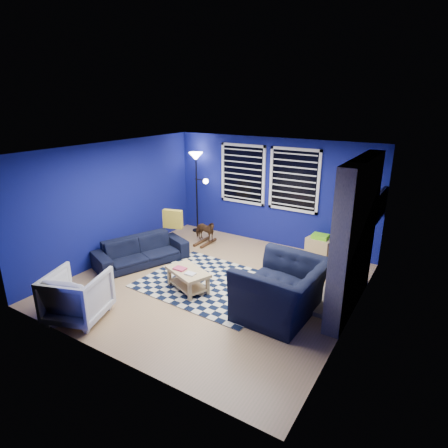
% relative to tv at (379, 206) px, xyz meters
% --- Properties ---
extents(floor, '(5.00, 5.00, 0.00)m').
position_rel_tv_xyz_m(floor, '(-2.45, -2.00, -1.40)').
color(floor, tan).
rests_on(floor, ground).
extents(ceiling, '(5.00, 5.00, 0.00)m').
position_rel_tv_xyz_m(ceiling, '(-2.45, -2.00, 1.10)').
color(ceiling, white).
rests_on(ceiling, wall_back).
extents(wall_back, '(5.00, 0.00, 5.00)m').
position_rel_tv_xyz_m(wall_back, '(-2.45, 0.50, -0.15)').
color(wall_back, navy).
rests_on(wall_back, floor).
extents(wall_left, '(0.00, 5.00, 5.00)m').
position_rel_tv_xyz_m(wall_left, '(-4.95, -2.00, -0.15)').
color(wall_left, navy).
rests_on(wall_left, floor).
extents(wall_right, '(0.00, 5.00, 5.00)m').
position_rel_tv_xyz_m(wall_right, '(0.05, -2.00, -0.15)').
color(wall_right, navy).
rests_on(wall_right, floor).
extents(fireplace, '(0.65, 2.00, 2.50)m').
position_rel_tv_xyz_m(fireplace, '(-0.09, -1.50, -0.20)').
color(fireplace, gray).
rests_on(fireplace, floor).
extents(window_left, '(1.17, 0.06, 1.42)m').
position_rel_tv_xyz_m(window_left, '(-3.20, 0.46, 0.20)').
color(window_left, black).
rests_on(window_left, wall_back).
extents(window_right, '(1.17, 0.06, 1.42)m').
position_rel_tv_xyz_m(window_right, '(-1.90, 0.46, 0.20)').
color(window_right, black).
rests_on(window_right, wall_back).
extents(tv, '(0.07, 1.00, 0.58)m').
position_rel_tv_xyz_m(tv, '(0.00, 0.00, 0.00)').
color(tv, black).
rests_on(tv, wall_right).
extents(rug, '(2.60, 2.12, 0.02)m').
position_rel_tv_xyz_m(rug, '(-2.46, -2.03, -1.39)').
color(rug, black).
rests_on(rug, floor).
extents(sofa, '(2.05, 1.41, 0.56)m').
position_rel_tv_xyz_m(sofa, '(-4.22, -2.03, -1.12)').
color(sofa, black).
rests_on(sofa, floor).
extents(armchair_big, '(1.44, 1.27, 0.90)m').
position_rel_tv_xyz_m(armchair_big, '(-0.93, -2.32, -0.95)').
color(armchair_big, black).
rests_on(armchair_big, floor).
extents(armchair_bent, '(1.08, 1.10, 0.79)m').
position_rel_tv_xyz_m(armchair_bent, '(-3.62, -4.09, -1.00)').
color(armchair_bent, gray).
rests_on(armchair_bent, floor).
extents(rocking_horse, '(0.30, 0.62, 0.52)m').
position_rel_tv_xyz_m(rocking_horse, '(-3.72, -0.41, -1.07)').
color(rocking_horse, '#4C2C18').
rests_on(rocking_horse, floor).
extents(coffee_table, '(0.96, 0.76, 0.42)m').
position_rel_tv_xyz_m(coffee_table, '(-2.69, -2.46, -1.11)').
color(coffee_table, tan).
rests_on(coffee_table, rug).
extents(cabinet, '(0.59, 0.44, 0.53)m').
position_rel_tv_xyz_m(cabinet, '(-1.13, 0.24, -1.16)').
color(cabinet, tan).
rests_on(cabinet, floor).
extents(floor_lamp, '(0.56, 0.34, 2.05)m').
position_rel_tv_xyz_m(floor_lamp, '(-4.39, 0.25, 0.28)').
color(floor_lamp, black).
rests_on(floor_lamp, floor).
extents(throw_pillow, '(0.46, 0.24, 0.42)m').
position_rel_tv_xyz_m(throw_pillow, '(-4.07, -1.15, -0.63)').
color(throw_pillow, gold).
rests_on(throw_pillow, sofa).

